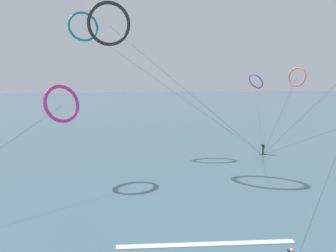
# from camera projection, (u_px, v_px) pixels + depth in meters

# --- Properties ---
(sea_water) EXTENTS (400.00, 200.00, 0.08)m
(sea_water) POSITION_uv_depth(u_px,v_px,m) (141.00, 106.00, 113.18)
(sea_water) COLOR slate
(sea_water) RESTS_ON ground
(surfer_emerald) EXTENTS (1.40, 0.71, 1.70)m
(surfer_emerald) POSITION_uv_depth(u_px,v_px,m) (263.00, 149.00, 43.11)
(surfer_emerald) COLOR #199351
(surfer_emerald) RESTS_ON ground
(kite_teal) EXTENTS (28.33, 10.31, 21.15)m
(kite_teal) POSITION_uv_depth(u_px,v_px,m) (83.00, 27.00, 46.00)
(kite_teal) COLOR teal
(kite_teal) RESTS_ON ground
(kite_violet) EXTENTS (10.77, 26.78, 11.77)m
(kite_violet) POSITION_uv_depth(u_px,v_px,m) (256.00, 81.00, 66.69)
(kite_violet) COLOR purple
(kite_violet) RESTS_ON ground
(kite_charcoal) EXTENTS (24.24, 3.01, 20.42)m
(kite_charcoal) POSITION_uv_depth(u_px,v_px,m) (109.00, 24.00, 37.46)
(kite_charcoal) COLOR black
(kite_charcoal) RESTS_ON ground
(kite_coral) EXTENTS (10.38, 9.98, 12.80)m
(kite_coral) POSITION_uv_depth(u_px,v_px,m) (297.00, 77.00, 50.73)
(kite_coral) COLOR #EA7260
(kite_coral) RESTS_ON ground
(kite_magenta) EXTENTS (12.31, 19.30, 10.40)m
(kite_magenta) POSITION_uv_depth(u_px,v_px,m) (62.00, 104.00, 32.82)
(kite_magenta) COLOR #CC288E
(kite_magenta) RESTS_ON ground
(wave_crest_far) EXTENTS (12.08, 1.22, 0.12)m
(wave_crest_far) POSITION_uv_depth(u_px,v_px,m) (206.00, 245.00, 20.05)
(wave_crest_far) COLOR white
(wave_crest_far) RESTS_ON ground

